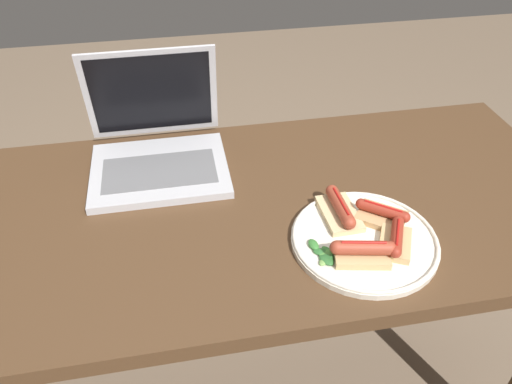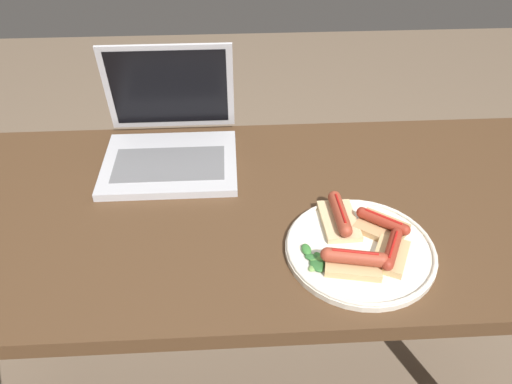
% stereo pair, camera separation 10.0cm
% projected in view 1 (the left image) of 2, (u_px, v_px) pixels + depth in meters
% --- Properties ---
extents(desk, '(1.50, 0.66, 0.76)m').
position_uv_depth(desk, '(246.00, 239.00, 1.13)').
color(desk, '#4C331E').
rests_on(desk, ground_plane).
extents(laptop, '(0.31, 0.29, 0.25)m').
position_uv_depth(laptop, '(157.00, 148.00, 1.16)').
color(laptop, '#B7B7BC').
rests_on(laptop, desk).
extents(plate, '(0.29, 0.29, 0.02)m').
position_uv_depth(plate, '(364.00, 240.00, 0.97)').
color(plate, silver).
rests_on(plate, desk).
extents(sausage_toast_left, '(0.12, 0.11, 0.04)m').
position_uv_depth(sausage_toast_left, '(382.00, 214.00, 1.00)').
color(sausage_toast_left, tan).
rests_on(sausage_toast_left, plate).
extents(sausage_toast_middle, '(0.12, 0.08, 0.04)m').
position_uv_depth(sausage_toast_middle, '(362.00, 251.00, 0.91)').
color(sausage_toast_middle, tan).
rests_on(sausage_toast_middle, plate).
extents(sausage_toast_right, '(0.09, 0.11, 0.04)m').
position_uv_depth(sausage_toast_right, '(396.00, 240.00, 0.94)').
color(sausage_toast_right, tan).
rests_on(sausage_toast_right, plate).
extents(sausage_toast_extra, '(0.07, 0.13, 0.04)m').
position_uv_depth(sausage_toast_extra, '(340.00, 210.00, 1.01)').
color(sausage_toast_extra, '#D6B784').
rests_on(sausage_toast_extra, plate).
extents(salad_pile, '(0.05, 0.08, 0.01)m').
position_uv_depth(salad_pile, '(323.00, 254.00, 0.93)').
color(salad_pile, '#387A33').
rests_on(salad_pile, plate).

